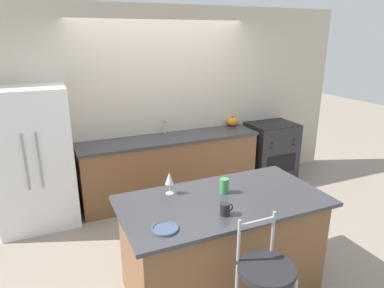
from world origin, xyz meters
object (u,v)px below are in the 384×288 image
Objects in this scene: refrigerator at (34,159)px; coffee_mug at (225,209)px; pumpkin_decoration at (232,122)px; bar_stool_near at (265,284)px; dinner_plate at (165,229)px; oven_range at (270,151)px; tumbler_cup at (224,186)px; wine_glass at (169,179)px.

refrigerator is 14.96× the size of coffee_mug.
refrigerator reaches higher than pumpkin_decoration.
pumpkin_decoration is (1.47, 2.43, 0.02)m from coffee_mug.
dinner_plate is (-0.56, 0.50, 0.30)m from bar_stool_near.
bar_stool_near is 9.47× the size of coffee_mug.
pumpkin_decoration reaches higher than oven_range.
tumbler_cup reaches higher than coffee_mug.
dinner_plate is at bearing -151.92° from tumbler_cup.
pumpkin_decoration is at bearing 58.79° from coffee_mug.
tumbler_cup is at bearing 28.08° from dinner_plate.
oven_range is 2.72m from tumbler_cup.
bar_stool_near is at bearing -61.58° from refrigerator.
refrigerator is at bearing -175.39° from pumpkin_decoration.
refrigerator reaches higher than dinner_plate.
coffee_mug reaches higher than oven_range.
dinner_plate is 3.15m from pumpkin_decoration.
coffee_mug is at bearing -62.98° from wine_glass.
oven_range is 8.13× the size of coffee_mug.
pumpkin_decoration is at bearing 47.18° from wine_glass.
coffee_mug is at bearing 1.74° from dinner_plate.
refrigerator reaches higher than oven_range.
oven_range is 4.56× the size of wine_glass.
tumbler_cup is 0.78× the size of pumpkin_decoration.
pumpkin_decoration is (1.75, 1.88, -0.08)m from wine_glass.
dinner_plate is (-2.61, -2.24, 0.46)m from oven_range.
refrigerator is at bearing 123.00° from coffee_mug.
tumbler_cup is at bearing -121.82° from pumpkin_decoration.
dinner_plate is (0.91, -2.21, 0.06)m from refrigerator.
dinner_plate is at bearing 138.04° from bar_stool_near.
refrigerator is at bearing 112.35° from dinner_plate.
dinner_plate is at bearing -67.65° from refrigerator.
refrigerator is at bearing 131.33° from tumbler_cup.
dinner_plate is 0.52m from coffee_mug.
wine_glass is 2.57m from pumpkin_decoration.
oven_range is at bearing 44.29° from tumbler_cup.
pumpkin_decoration is (-0.63, 0.20, 0.52)m from oven_range.
oven_range is 5.34× the size of pumpkin_decoration.
bar_stool_near is at bearing -41.96° from dinner_plate.
coffee_mug is 0.85× the size of tumbler_cup.
oven_range is 3.10m from coffee_mug.
wine_glass is 1.78× the size of coffee_mug.
coffee_mug is 0.41m from tumbler_cup.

